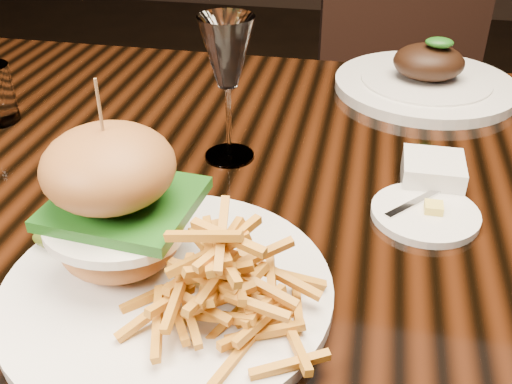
% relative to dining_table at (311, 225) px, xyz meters
% --- Properties ---
extents(dining_table, '(1.60, 0.90, 0.75)m').
position_rel_dining_table_xyz_m(dining_table, '(0.00, 0.00, 0.00)').
color(dining_table, black).
rests_on(dining_table, ground).
extents(burger_plate, '(0.33, 0.33, 0.22)m').
position_rel_dining_table_xyz_m(burger_plate, '(-0.12, -0.26, 0.14)').
color(burger_plate, silver).
rests_on(burger_plate, dining_table).
extents(side_saucer, '(0.13, 0.13, 0.02)m').
position_rel_dining_table_xyz_m(side_saucer, '(0.14, -0.06, 0.08)').
color(side_saucer, silver).
rests_on(side_saucer, dining_table).
extents(ramekin, '(0.10, 0.10, 0.04)m').
position_rel_dining_table_xyz_m(ramekin, '(0.15, 0.02, 0.09)').
color(ramekin, silver).
rests_on(ramekin, dining_table).
extents(wine_glass, '(0.07, 0.07, 0.20)m').
position_rel_dining_table_xyz_m(wine_glass, '(-0.12, 0.03, 0.22)').
color(wine_glass, white).
rests_on(wine_glass, dining_table).
extents(far_dish, '(0.31, 0.31, 0.10)m').
position_rel_dining_table_xyz_m(far_dish, '(0.15, 0.33, 0.10)').
color(far_dish, silver).
rests_on(far_dish, dining_table).
extents(chair_far, '(0.55, 0.55, 0.95)m').
position_rel_dining_table_xyz_m(chair_far, '(0.16, 0.89, -0.13)').
color(chair_far, black).
rests_on(chair_far, ground).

